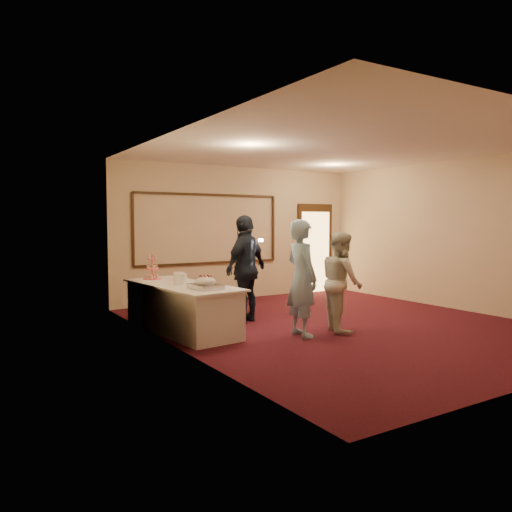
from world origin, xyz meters
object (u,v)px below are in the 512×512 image
Objects in this scene: pavlova_tray at (205,283)px; cupcake_stand at (152,270)px; buffet_table at (182,308)px; guest at (246,269)px; tart at (202,283)px; plate_stack_b at (179,277)px; woman at (341,281)px; plate_stack_a at (180,279)px; man at (302,278)px.

cupcake_stand reaches higher than pavlova_tray.
buffet_table is 1.40m from guest.
tart is (0.19, 0.51, -0.06)m from pavlova_tray.
plate_stack_b is at bearing 105.35° from tart.
woman is 1.72m from guest.
pavlova_tray is at bearing 98.01° from woman.
woman reaches higher than plate_stack_b.
pavlova_tray is 1.49m from guest.
buffet_table is 2.60m from woman.
pavlova_tray is 2.22m from woman.
plate_stack_b is at bearing -64.47° from cupcake_stand.
plate_stack_a is at bearing 99.02° from pavlova_tray.
man reaches higher than cupcake_stand.
cupcake_stand is 2.56× the size of plate_stack_b.
guest is at bearing 8.26° from plate_stack_a.
guest is (-0.17, 1.39, 0.04)m from man.
guest is (1.44, -0.75, 0.00)m from cupcake_stand.
pavlova_tray is 2.63× the size of plate_stack_a.
plate_stack_b is 0.11× the size of woman.
buffet_table is at bearing -79.78° from cupcake_stand.
buffet_table is at bearing -20.16° from guest.
pavlova_tray is at bearing -110.22° from tart.
plate_stack_b is at bearing 70.47° from plate_stack_a.
woman reaches higher than pavlova_tray.
tart is at bearing -69.47° from cupcake_stand.
guest is (1.17, -0.21, 0.09)m from plate_stack_b.
pavlova_tray is 1.64m from cupcake_stand.
plate_stack_b is at bearing -36.43° from guest.
plate_stack_a is 0.35m from tart.
woman is (2.38, -2.18, -0.13)m from cupcake_stand.
cupcake_stand is at bearing 70.01° from woman.
plate_stack_a is 0.12× the size of man.
buffet_table is 1.98m from man.
plate_stack_b is at bearing 88.26° from pavlova_tray.
man reaches higher than plate_stack_b.
man is at bearing 109.96° from woman.
woman is (2.15, -0.56, -0.05)m from pavlova_tray.
buffet_table is at bearing 95.32° from pavlova_tray.
guest reaches higher than cupcake_stand.
plate_stack_b is at bearing 74.88° from woman.
cupcake_stand is 1.62m from guest.
woman reaches higher than tart.
plate_stack_b is 0.10× the size of man.
pavlova_tray reaches higher than plate_stack_a.
guest reaches higher than buffet_table.
buffet_table is at bearing 82.42° from woman.
cupcake_stand is at bearing 98.03° from pavlova_tray.
plate_stack_b is 0.10× the size of guest.
tart is 0.15× the size of man.
guest is (1.31, 0.19, 0.08)m from plate_stack_a.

